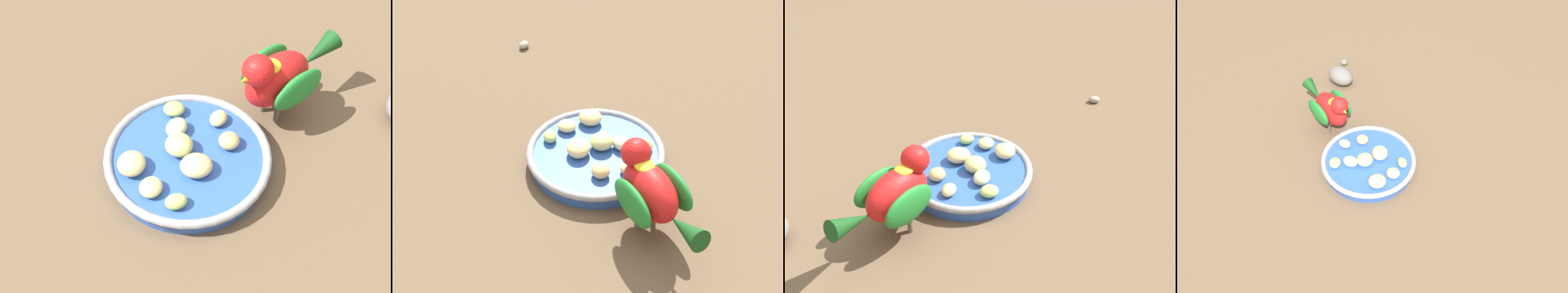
# 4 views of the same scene
# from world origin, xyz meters

# --- Properties ---
(ground_plane) EXTENTS (4.00, 4.00, 0.00)m
(ground_plane) POSITION_xyz_m (0.00, 0.00, 0.00)
(ground_plane) COLOR brown
(feeding_bowl) EXTENTS (0.21, 0.21, 0.03)m
(feeding_bowl) POSITION_xyz_m (-0.00, -0.01, 0.02)
(feeding_bowl) COLOR #2D56B7
(feeding_bowl) RESTS_ON ground_plane
(apple_piece_0) EXTENTS (0.04, 0.04, 0.02)m
(apple_piece_0) POSITION_xyz_m (-0.03, -0.02, 0.03)
(apple_piece_0) COLOR #E5C67F
(apple_piece_0) RESTS_ON feeding_bowl
(apple_piece_1) EXTENTS (0.02, 0.03, 0.02)m
(apple_piece_1) POSITION_xyz_m (-0.07, 0.01, 0.03)
(apple_piece_1) COLOR #B2CC66
(apple_piece_1) RESTS_ON feeding_bowl
(apple_piece_2) EXTENTS (0.05, 0.05, 0.02)m
(apple_piece_2) POSITION_xyz_m (0.01, 0.00, 0.04)
(apple_piece_2) COLOR #C6D17A
(apple_piece_2) RESTS_ON feeding_bowl
(apple_piece_3) EXTENTS (0.03, 0.03, 0.02)m
(apple_piece_3) POSITION_xyz_m (0.05, -0.06, 0.03)
(apple_piece_3) COLOR #E5C67F
(apple_piece_3) RESTS_ON feeding_bowl
(apple_piece_4) EXTENTS (0.04, 0.04, 0.02)m
(apple_piece_4) POSITION_xyz_m (0.01, -0.06, 0.03)
(apple_piece_4) COLOR tan
(apple_piece_4) RESTS_ON feeding_bowl
(apple_piece_5) EXTENTS (0.03, 0.03, 0.02)m
(apple_piece_5) POSITION_xyz_m (0.07, 0.00, 0.03)
(apple_piece_5) COLOR #B2CC66
(apple_piece_5) RESTS_ON feeding_bowl
(apple_piece_6) EXTENTS (0.04, 0.04, 0.02)m
(apple_piece_6) POSITION_xyz_m (0.04, -0.00, 0.03)
(apple_piece_6) COLOR beige
(apple_piece_6) RESTS_ON feeding_bowl
(apple_piece_7) EXTENTS (0.04, 0.04, 0.02)m
(apple_piece_7) POSITION_xyz_m (-0.01, 0.06, 0.03)
(apple_piece_7) COLOR #E5C67F
(apple_piece_7) RESTS_ON feeding_bowl
(apple_piece_8) EXTENTS (0.04, 0.04, 0.02)m
(apple_piece_8) POSITION_xyz_m (-0.05, 0.04, 0.03)
(apple_piece_8) COLOR #E5C67F
(apple_piece_8) RESTS_ON feeding_bowl
(parrot) EXTENTS (0.12, 0.16, 0.12)m
(parrot) POSITION_xyz_m (0.08, -0.14, 0.07)
(parrot) COLOR #59544C
(parrot) RESTS_ON ground_plane
(pebble_0) EXTENTS (0.02, 0.03, 0.01)m
(pebble_0) POSITION_xyz_m (-0.16, 0.32, 0.01)
(pebble_0) COLOR gray
(pebble_0) RESTS_ON ground_plane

